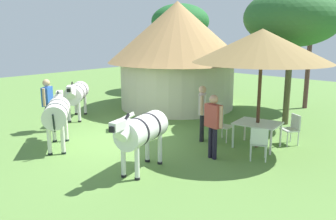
{
  "coord_description": "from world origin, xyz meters",
  "views": [
    {
      "loc": [
        8.3,
        -7.07,
        3.33
      ],
      "look_at": [
        1.21,
        0.74,
        1.0
      ],
      "focal_mm": 38.58,
      "sensor_mm": 36.0,
      "label": 1
    }
  ],
  "objects_px": {
    "patio_chair_east_end": "(222,124)",
    "zebra_toward_hut": "(141,131)",
    "acacia_tree_far_lawn": "(293,18)",
    "patio_chair_near_hut": "(259,142)",
    "zebra_by_umbrella": "(76,93)",
    "acacia_tree_behind_hut": "(180,22)",
    "striped_lounge_chair": "(122,123)",
    "patio_chair_near_lawn": "(292,127)",
    "guest_behind_table": "(202,108)",
    "thatched_hut": "(177,50)",
    "zebra_nearest_camera": "(57,113)",
    "acacia_tree_right_background": "(313,3)",
    "shade_umbrella": "(262,46)",
    "patio_dining_table": "(258,125)",
    "standing_watcher": "(48,100)",
    "guest_beside_umbrella": "(213,121)"
  },
  "relations": [
    {
      "from": "patio_chair_near_hut",
      "to": "zebra_nearest_camera",
      "type": "relative_size",
      "value": 0.47
    },
    {
      "from": "striped_lounge_chair",
      "to": "zebra_by_umbrella",
      "type": "height_order",
      "value": "zebra_by_umbrella"
    },
    {
      "from": "patio_chair_near_hut",
      "to": "zebra_nearest_camera",
      "type": "height_order",
      "value": "zebra_nearest_camera"
    },
    {
      "from": "patio_dining_table",
      "to": "acacia_tree_far_lawn",
      "type": "distance_m",
      "value": 4.42
    },
    {
      "from": "patio_dining_table",
      "to": "acacia_tree_far_lawn",
      "type": "bearing_deg",
      "value": 100.1
    },
    {
      "from": "patio_chair_east_end",
      "to": "acacia_tree_behind_hut",
      "type": "distance_m",
      "value": 10.4
    },
    {
      "from": "patio_chair_near_lawn",
      "to": "acacia_tree_far_lawn",
      "type": "relative_size",
      "value": 0.19
    },
    {
      "from": "patio_chair_east_end",
      "to": "patio_chair_near_lawn",
      "type": "relative_size",
      "value": 1.0
    },
    {
      "from": "shade_umbrella",
      "to": "guest_behind_table",
      "type": "height_order",
      "value": "shade_umbrella"
    },
    {
      "from": "patio_chair_east_end",
      "to": "guest_behind_table",
      "type": "distance_m",
      "value": 0.82
    },
    {
      "from": "patio_chair_east_end",
      "to": "zebra_toward_hut",
      "type": "height_order",
      "value": "zebra_toward_hut"
    },
    {
      "from": "striped_lounge_chair",
      "to": "acacia_tree_behind_hut",
      "type": "bearing_deg",
      "value": -24.73
    },
    {
      "from": "patio_dining_table",
      "to": "shade_umbrella",
      "type": "bearing_deg",
      "value": 26.57
    },
    {
      "from": "thatched_hut",
      "to": "striped_lounge_chair",
      "type": "relative_size",
      "value": 6.17
    },
    {
      "from": "patio_dining_table",
      "to": "zebra_toward_hut",
      "type": "relative_size",
      "value": 0.65
    },
    {
      "from": "thatched_hut",
      "to": "standing_watcher",
      "type": "height_order",
      "value": "thatched_hut"
    },
    {
      "from": "patio_chair_near_lawn",
      "to": "guest_beside_umbrella",
      "type": "distance_m",
      "value": 2.85
    },
    {
      "from": "striped_lounge_chair",
      "to": "zebra_by_umbrella",
      "type": "bearing_deg",
      "value": 38.5
    },
    {
      "from": "acacia_tree_far_lawn",
      "to": "patio_chair_near_hut",
      "type": "bearing_deg",
      "value": -74.49
    },
    {
      "from": "thatched_hut",
      "to": "guest_behind_table",
      "type": "xyz_separation_m",
      "value": [
        3.91,
        -3.35,
        -1.46
      ]
    },
    {
      "from": "patio_chair_near_hut",
      "to": "acacia_tree_behind_hut",
      "type": "distance_m",
      "value": 12.21
    },
    {
      "from": "acacia_tree_far_lawn",
      "to": "thatched_hut",
      "type": "bearing_deg",
      "value": -175.91
    },
    {
      "from": "zebra_nearest_camera",
      "to": "acacia_tree_far_lawn",
      "type": "relative_size",
      "value": 0.4
    },
    {
      "from": "patio_dining_table",
      "to": "acacia_tree_behind_hut",
      "type": "height_order",
      "value": "acacia_tree_behind_hut"
    },
    {
      "from": "zebra_nearest_camera",
      "to": "acacia_tree_right_background",
      "type": "distance_m",
      "value": 11.22
    },
    {
      "from": "standing_watcher",
      "to": "zebra_toward_hut",
      "type": "bearing_deg",
      "value": 47.09
    },
    {
      "from": "guest_behind_table",
      "to": "thatched_hut",
      "type": "bearing_deg",
      "value": -164.5
    },
    {
      "from": "thatched_hut",
      "to": "acacia_tree_far_lawn",
      "type": "distance_m",
      "value": 5.08
    },
    {
      "from": "patio_chair_near_lawn",
      "to": "guest_beside_umbrella",
      "type": "height_order",
      "value": "guest_beside_umbrella"
    },
    {
      "from": "zebra_by_umbrella",
      "to": "acacia_tree_behind_hut",
      "type": "xyz_separation_m",
      "value": [
        -1.61,
        7.99,
        2.83
      ]
    },
    {
      "from": "striped_lounge_chair",
      "to": "acacia_tree_behind_hut",
      "type": "relative_size",
      "value": 0.2
    },
    {
      "from": "patio_chair_near_hut",
      "to": "acacia_tree_far_lawn",
      "type": "xyz_separation_m",
      "value": [
        -1.14,
        4.11,
        3.22
      ]
    },
    {
      "from": "patio_chair_near_hut",
      "to": "acacia_tree_far_lawn",
      "type": "distance_m",
      "value": 5.34
    },
    {
      "from": "patio_chair_near_lawn",
      "to": "guest_behind_table",
      "type": "relative_size",
      "value": 0.53
    },
    {
      "from": "acacia_tree_far_lawn",
      "to": "shade_umbrella",
      "type": "bearing_deg",
      "value": -79.9
    },
    {
      "from": "guest_behind_table",
      "to": "standing_watcher",
      "type": "relative_size",
      "value": 0.97
    },
    {
      "from": "guest_behind_table",
      "to": "patio_chair_east_end",
      "type": "bearing_deg",
      "value": 105.16
    },
    {
      "from": "guest_behind_table",
      "to": "standing_watcher",
      "type": "bearing_deg",
      "value": -93.73
    },
    {
      "from": "patio_dining_table",
      "to": "acacia_tree_right_background",
      "type": "relative_size",
      "value": 0.25
    },
    {
      "from": "patio_chair_east_end",
      "to": "acacia_tree_right_background",
      "type": "bearing_deg",
      "value": 174.85
    },
    {
      "from": "thatched_hut",
      "to": "patio_chair_near_lawn",
      "type": "relative_size",
      "value": 6.66
    },
    {
      "from": "shade_umbrella",
      "to": "guest_beside_umbrella",
      "type": "distance_m",
      "value": 2.53
    },
    {
      "from": "patio_chair_near_lawn",
      "to": "standing_watcher",
      "type": "xyz_separation_m",
      "value": [
        -6.65,
        -4.14,
        0.54
      ]
    },
    {
      "from": "shade_umbrella",
      "to": "zebra_nearest_camera",
      "type": "relative_size",
      "value": 2.0
    },
    {
      "from": "acacia_tree_far_lawn",
      "to": "acacia_tree_right_background",
      "type": "relative_size",
      "value": 0.89
    },
    {
      "from": "patio_chair_east_end",
      "to": "guest_behind_table",
      "type": "relative_size",
      "value": 0.53
    },
    {
      "from": "patio_chair_near_hut",
      "to": "patio_chair_east_end",
      "type": "bearing_deg",
      "value": 122.23
    },
    {
      "from": "zebra_by_umbrella",
      "to": "guest_beside_umbrella",
      "type": "bearing_deg",
      "value": 133.38
    },
    {
      "from": "shade_umbrella",
      "to": "patio_chair_east_end",
      "type": "distance_m",
      "value": 2.66
    },
    {
      "from": "patio_chair_east_end",
      "to": "guest_behind_table",
      "type": "bearing_deg",
      "value": -45.92
    }
  ]
}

